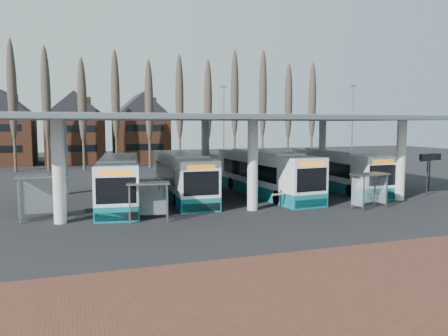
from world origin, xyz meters
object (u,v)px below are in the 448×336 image
object	(u,v)px
bus_1	(182,176)
shelter_2	(368,183)
bus_0	(119,182)
shelter_1	(148,193)
shelter_0	(43,187)
bus_2	(265,174)
bus_3	(337,171)

from	to	relation	value
bus_1	shelter_2	size ratio (longest dim) A/B	4.58
bus_0	shelter_1	distance (m)	6.31
shelter_0	shelter_2	distance (m)	20.90
bus_2	shelter_0	world-z (taller)	bus_2
bus_3	shelter_1	xyz separation A→B (m)	(-17.74, -7.44, 0.06)
bus_2	shelter_2	bearing A→B (deg)	-64.94
shelter_0	shelter_2	world-z (taller)	shelter_0
bus_3	shelter_2	bearing A→B (deg)	-108.37
shelter_2	bus_2	bearing A→B (deg)	109.36
bus_0	shelter_0	bearing A→B (deg)	-134.07
bus_3	shelter_1	world-z (taller)	bus_3
bus_0	bus_3	size ratio (longest dim) A/B	1.01
bus_0	bus_1	bearing A→B (deg)	21.28
bus_1	bus_3	bearing A→B (deg)	2.29
bus_1	shelter_2	bearing A→B (deg)	-35.10
bus_1	bus_3	world-z (taller)	bus_1
bus_2	shelter_0	size ratio (longest dim) A/B	4.41
bus_2	bus_3	size ratio (longest dim) A/B	1.05
bus_1	bus_2	xyz separation A→B (m)	(6.61, -0.89, 0.04)
bus_0	shelter_0	xyz separation A→B (m)	(-4.83, -3.88, 0.36)
bus_3	shelter_2	distance (m)	8.87
shelter_1	shelter_2	xyz separation A→B (m)	(14.74, -0.91, 0.05)
bus_1	bus_3	size ratio (longest dim) A/B	1.02
bus_0	bus_3	distance (m)	18.86
bus_0	bus_3	xyz separation A→B (m)	(18.82, 1.21, 0.01)
bus_2	shelter_1	world-z (taller)	bus_2
shelter_1	shelter_2	distance (m)	14.77
bus_2	bus_3	bearing A→B (deg)	1.95
shelter_0	shelter_2	size ratio (longest dim) A/B	1.07
bus_2	shelter_1	bearing A→B (deg)	-152.70
bus_3	shelter_1	size ratio (longest dim) A/B	4.70
bus_0	shelter_1	xyz separation A→B (m)	(1.07, -6.22, 0.08)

